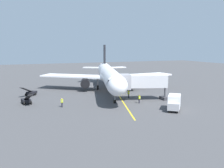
% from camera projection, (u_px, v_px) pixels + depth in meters
% --- Properties ---
extents(ground_plane, '(220.00, 220.00, 0.00)m').
position_uv_depth(ground_plane, '(103.00, 91.00, 65.34)').
color(ground_plane, '#424244').
extents(apron_lead_in_line, '(11.99, 38.30, 0.01)m').
position_uv_depth(apron_lead_in_line, '(119.00, 96.00, 58.60)').
color(apron_lead_in_line, yellow).
rests_on(apron_lead_in_line, ground).
extents(airplane, '(33.27, 39.46, 11.50)m').
position_uv_depth(airplane, '(109.00, 75.00, 63.78)').
color(airplane, white).
rests_on(airplane, ground).
extents(jet_bridge, '(11.41, 5.83, 5.40)m').
position_uv_depth(jet_bridge, '(139.00, 82.00, 53.22)').
color(jet_bridge, '#B7B7BC').
rests_on(jet_bridge, ground).
extents(ground_crew_marshaller, '(0.28, 0.42, 1.71)m').
position_uv_depth(ground_crew_marshaller, '(139.00, 99.00, 50.58)').
color(ground_crew_marshaller, '#23232D').
rests_on(ground_crew_marshaller, ground).
extents(ground_crew_wing_walker, '(0.46, 0.36, 1.71)m').
position_uv_depth(ground_crew_wing_walker, '(129.00, 94.00, 55.75)').
color(ground_crew_wing_walker, '#23232D').
rests_on(ground_crew_wing_walker, ground).
extents(ground_crew_loader, '(0.47, 0.45, 1.71)m').
position_uv_depth(ground_crew_loader, '(62.00, 102.00, 47.26)').
color(ground_crew_loader, '#23232D').
rests_on(ground_crew_loader, ground).
extents(belt_loader_near_nose, '(1.90, 4.71, 2.32)m').
position_uv_depth(belt_loader_near_nose, '(26.00, 100.00, 49.95)').
color(belt_loader_near_nose, black).
rests_on(belt_loader_near_nose, ground).
extents(belt_loader_portside, '(3.93, 4.22, 2.32)m').
position_uv_depth(belt_loader_portside, '(31.00, 93.00, 58.43)').
color(belt_loader_portside, black).
rests_on(belt_loader_portside, ground).
extents(box_truck_starboard_side, '(4.45, 4.78, 2.62)m').
position_uv_depth(box_truck_starboard_side, '(174.00, 102.00, 44.93)').
color(box_truck_starboard_side, '#9E9EA3').
rests_on(box_truck_starboard_side, ground).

